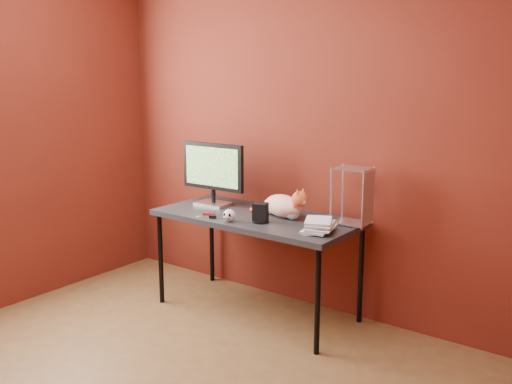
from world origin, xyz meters
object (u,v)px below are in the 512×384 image
Objects in this scene: desk at (257,222)px; book_stack at (309,162)px; monitor at (213,171)px; skull_mug at (229,215)px; cat at (283,206)px; speaker at (260,213)px.

book_stack reaches higher than desk.
monitor is 6.06× the size of skull_mug.
cat is (0.65, 0.01, -0.19)m from monitor.
speaker is 0.15× the size of book_stack.
book_stack reaches higher than cat.
desk is 11.05× the size of speaker.
cat is 3.74× the size of speaker.
speaker is (0.61, -0.21, -0.21)m from monitor.
cat is 0.22m from speaker.
book_stack reaches higher than skull_mug.
desk is 0.24m from cat.
book_stack reaches higher than speaker.
monitor is 0.67m from speaker.
cat is at bearing 58.17° from speaker.
monitor reaches higher than speaker.
desk is 0.73m from book_stack.
monitor is (-0.46, 0.06, 0.32)m from desk.
desk is at bearing 166.02° from book_stack.
skull_mug is 0.71m from book_stack.
desk is 0.23m from speaker.
book_stack is (0.37, 0.02, 0.39)m from speaker.
skull_mug is (-0.04, -0.26, 0.09)m from desk.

